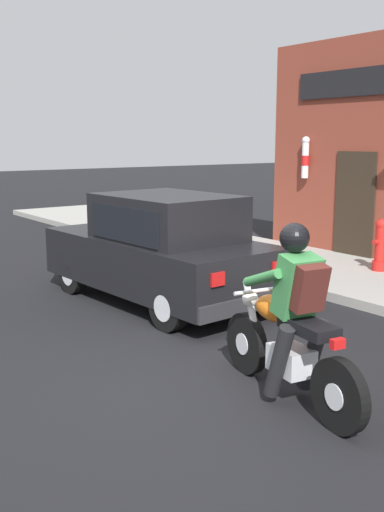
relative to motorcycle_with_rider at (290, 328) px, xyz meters
The scene contains 6 objects.
ground_plane 1.21m from the motorcycle_with_rider, 122.87° to the left, with size 80.00×80.00×0.00m, color black.
sidewalk_curb 5.71m from the motorcycle_with_rider, 42.50° to the left, with size 2.60×22.00×0.14m, color #9E9B93.
motorcycle_with_rider is the anchor object (origin of this frame).
car_hatchback 3.58m from the motorcycle_with_rider, 75.36° to the left, with size 1.85×3.86×1.57m.
fire_hydrant 5.33m from the motorcycle_with_rider, 28.01° to the left, with size 0.36×0.24×0.88m.
trash_bin 6.20m from the motorcycle_with_rider, 56.02° to the left, with size 0.56×0.56×0.98m.
Camera 1 is at (-3.18, -4.40, 2.32)m, focal length 42.00 mm.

